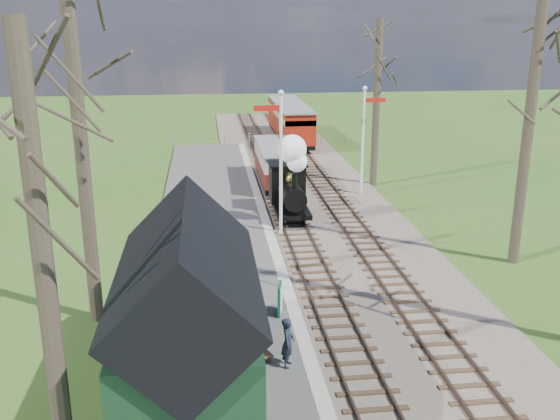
{
  "coord_description": "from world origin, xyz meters",
  "views": [
    {
      "loc": [
        -3.75,
        -9.09,
        8.91
      ],
      "look_at": [
        -0.9,
        14.64,
        1.6
      ],
      "focal_mm": 40.0,
      "sensor_mm": 36.0,
      "label": 1
    }
  ],
  "objects_px": {
    "coach": "(275,162)",
    "person": "(288,342)",
    "semaphore_far": "(365,132)",
    "red_carriage_b": "(285,115)",
    "sign_board": "(280,299)",
    "locomotive": "(290,181)",
    "station_shed": "(189,322)",
    "red_carriage_a": "(295,126)",
    "semaphore_near": "(279,154)",
    "bench": "(254,344)"
  },
  "relations": [
    {
      "from": "sign_board",
      "to": "coach",
      "type": "bearing_deg",
      "value": 84.06
    },
    {
      "from": "sign_board",
      "to": "person",
      "type": "bearing_deg",
      "value": -93.02
    },
    {
      "from": "locomotive",
      "to": "person",
      "type": "xyz_separation_m",
      "value": [
        -1.82,
        -13.0,
        -0.99
      ]
    },
    {
      "from": "red_carriage_a",
      "to": "bench",
      "type": "bearing_deg",
      "value": -100.32
    },
    {
      "from": "sign_board",
      "to": "bench",
      "type": "distance_m",
      "value": 2.59
    },
    {
      "from": "semaphore_far",
      "to": "red_carriage_b",
      "type": "height_order",
      "value": "semaphore_far"
    },
    {
      "from": "sign_board",
      "to": "person",
      "type": "relative_size",
      "value": 0.72
    },
    {
      "from": "locomotive",
      "to": "sign_board",
      "type": "xyz_separation_m",
      "value": [
        -1.65,
        -9.95,
        -1.18
      ]
    },
    {
      "from": "semaphore_near",
      "to": "bench",
      "type": "relative_size",
      "value": 4.87
    },
    {
      "from": "station_shed",
      "to": "person",
      "type": "relative_size",
      "value": 4.6
    },
    {
      "from": "coach",
      "to": "person",
      "type": "height_order",
      "value": "coach"
    },
    {
      "from": "coach",
      "to": "station_shed",
      "type": "bearing_deg",
      "value": -101.95
    },
    {
      "from": "semaphore_near",
      "to": "person",
      "type": "height_order",
      "value": "semaphore_near"
    },
    {
      "from": "semaphore_far",
      "to": "locomotive",
      "type": "bearing_deg",
      "value": -139.4
    },
    {
      "from": "station_shed",
      "to": "red_carriage_b",
      "type": "height_order",
      "value": "station_shed"
    },
    {
      "from": "semaphore_near",
      "to": "red_carriage_b",
      "type": "relative_size",
      "value": 1.11
    },
    {
      "from": "semaphore_far",
      "to": "locomotive",
      "type": "relative_size",
      "value": 1.42
    },
    {
      "from": "red_carriage_a",
      "to": "sign_board",
      "type": "bearing_deg",
      "value": -99.16
    },
    {
      "from": "locomotive",
      "to": "red_carriage_a",
      "type": "relative_size",
      "value": 0.72
    },
    {
      "from": "semaphore_far",
      "to": "sign_board",
      "type": "xyz_separation_m",
      "value": [
        -6.04,
        -13.71,
        -2.66
      ]
    },
    {
      "from": "station_shed",
      "to": "semaphore_near",
      "type": "xyz_separation_m",
      "value": [
        3.53,
        12.0,
        1.35
      ]
    },
    {
      "from": "coach",
      "to": "red_carriage_b",
      "type": "bearing_deg",
      "value": 80.74
    },
    {
      "from": "locomotive",
      "to": "coach",
      "type": "relative_size",
      "value": 0.62
    },
    {
      "from": "semaphore_far",
      "to": "sign_board",
      "type": "bearing_deg",
      "value": -113.77
    },
    {
      "from": "semaphore_near",
      "to": "red_carriage_a",
      "type": "height_order",
      "value": "semaphore_near"
    },
    {
      "from": "semaphore_far",
      "to": "locomotive",
      "type": "height_order",
      "value": "semaphore_far"
    },
    {
      "from": "semaphore_near",
      "to": "red_carriage_a",
      "type": "xyz_separation_m",
      "value": [
        3.37,
        18.74,
        -2.0
      ]
    },
    {
      "from": "bench",
      "to": "sign_board",
      "type": "bearing_deg",
      "value": 67.53
    },
    {
      "from": "bench",
      "to": "red_carriage_b",
      "type": "bearing_deg",
      "value": 81.3
    },
    {
      "from": "semaphore_far",
      "to": "person",
      "type": "distance_m",
      "value": 18.04
    },
    {
      "from": "coach",
      "to": "sign_board",
      "type": "height_order",
      "value": "coach"
    },
    {
      "from": "station_shed",
      "to": "coach",
      "type": "height_order",
      "value": "station_shed"
    },
    {
      "from": "semaphore_near",
      "to": "bench",
      "type": "distance_m",
      "value": 10.73
    },
    {
      "from": "red_carriage_b",
      "to": "person",
      "type": "bearing_deg",
      "value": -97.21
    },
    {
      "from": "station_shed",
      "to": "coach",
      "type": "bearing_deg",
      "value": 78.05
    },
    {
      "from": "station_shed",
      "to": "red_carriage_b",
      "type": "relative_size",
      "value": 1.13
    },
    {
      "from": "station_shed",
      "to": "semaphore_far",
      "type": "xyz_separation_m",
      "value": [
        8.67,
        18.0,
        1.08
      ]
    },
    {
      "from": "locomotive",
      "to": "bench",
      "type": "height_order",
      "value": "locomotive"
    },
    {
      "from": "semaphore_near",
      "to": "bench",
      "type": "bearing_deg",
      "value": -100.57
    },
    {
      "from": "red_carriage_b",
      "to": "bench",
      "type": "xyz_separation_m",
      "value": [
        -5.25,
        -34.35,
        -1.09
      ]
    },
    {
      "from": "locomotive",
      "to": "red_carriage_b",
      "type": "distance_m",
      "value": 22.16
    },
    {
      "from": "red_carriage_b",
      "to": "person",
      "type": "xyz_separation_m",
      "value": [
        -4.43,
        -35.0,
        -0.73
      ]
    },
    {
      "from": "station_shed",
      "to": "bench",
      "type": "distance_m",
      "value": 3.05
    },
    {
      "from": "semaphore_near",
      "to": "coach",
      "type": "distance_m",
      "value": 8.63
    },
    {
      "from": "coach",
      "to": "red_carriage_a",
      "type": "xyz_separation_m",
      "value": [
        2.6,
        10.45,
        0.24
      ]
    },
    {
      "from": "red_carriage_a",
      "to": "coach",
      "type": "bearing_deg",
      "value": -103.98
    },
    {
      "from": "locomotive",
      "to": "coach",
      "type": "distance_m",
      "value": 6.08
    },
    {
      "from": "locomotive",
      "to": "person",
      "type": "distance_m",
      "value": 13.16
    },
    {
      "from": "station_shed",
      "to": "semaphore_far",
      "type": "distance_m",
      "value": 20.01
    },
    {
      "from": "semaphore_near",
      "to": "person",
      "type": "xyz_separation_m",
      "value": [
        -1.06,
        -10.76,
        -2.74
      ]
    }
  ]
}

